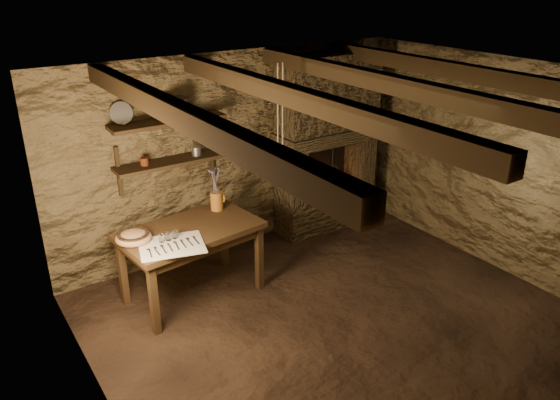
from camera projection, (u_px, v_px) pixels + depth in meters
floor at (334, 319)px, 5.49m from camera, size 4.50×4.50×0.00m
back_wall at (233, 153)px, 6.54m from camera, size 4.50×0.04×2.40m
front_wall at (539, 317)px, 3.49m from camera, size 4.50×0.04×2.40m
left_wall at (93, 283)px, 3.87m from camera, size 0.04×4.00×2.40m
right_wall at (493, 165)px, 6.16m from camera, size 0.04×4.00×2.40m
ceiling at (345, 79)px, 4.54m from camera, size 4.50×4.00×0.04m
beam_far_left at (180, 115)px, 3.81m from camera, size 0.14×3.95×0.16m
beam_mid_left at (296, 97)px, 4.32m from camera, size 0.14×3.95×0.16m
beam_mid_right at (388, 83)px, 4.83m from camera, size 0.14×3.95×0.16m
beam_far_right at (463, 72)px, 5.34m from camera, size 0.14×3.95×0.16m
shelf_lower at (171, 162)px, 5.95m from camera, size 1.25×0.30×0.04m
shelf_upper at (168, 122)px, 5.77m from camera, size 1.25×0.30×0.04m
hearth at (327, 139)px, 6.99m from camera, size 1.43×0.51×2.30m
work_table at (192, 260)px, 5.72m from camera, size 1.49×0.96×0.80m
linen_cloth at (172, 246)px, 5.21m from camera, size 0.72×0.64×0.01m
pewter_cutlery_row at (172, 246)px, 5.19m from camera, size 0.54×0.33×0.01m
drinking_glasses at (168, 236)px, 5.29m from camera, size 0.20×0.06×0.08m
stoneware_jug at (216, 192)px, 5.91m from camera, size 0.17×0.17×0.48m
wooden_bowl at (134, 238)px, 5.28m from camera, size 0.40×0.40×0.12m
iron_stockpot at (176, 109)px, 5.77m from camera, size 0.32×0.32×0.20m
tin_pan at (121, 113)px, 5.56m from camera, size 0.24×0.13×0.23m
small_kettle at (196, 151)px, 6.07m from camera, size 0.15×0.12×0.15m
rusty_tin at (144, 162)px, 5.77m from camera, size 0.10×0.10×0.09m
red_pot at (332, 177)px, 7.20m from camera, size 0.21×0.20×0.54m
hanging_ropes at (280, 121)px, 5.60m from camera, size 0.08×0.08×1.20m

